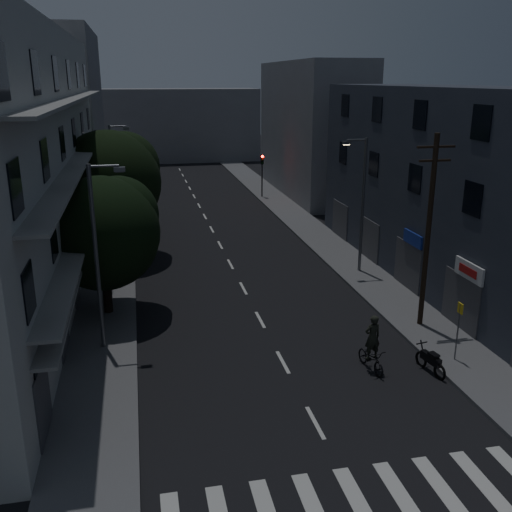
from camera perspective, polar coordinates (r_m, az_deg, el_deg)
name	(u,v)px	position (r m, az deg, el deg)	size (l,w,h in m)	color
ground	(219,243)	(41.33, -3.71, 1.29)	(160.00, 160.00, 0.00)	black
sidewalk_left	(113,248)	(40.99, -14.14, 0.76)	(3.00, 90.00, 0.15)	#565659
sidewalk_right	(318,236)	(42.96, 6.24, 1.95)	(3.00, 90.00, 0.15)	#565659
crosswalk	(358,503)	(17.69, 10.19, -23.12)	(10.90, 3.00, 0.01)	beige
lane_markings	(208,223)	(47.32, -4.81, 3.35)	(0.15, 60.50, 0.01)	beige
building_left	(12,165)	(33.27, -23.18, 8.34)	(7.00, 36.00, 14.00)	#AFB0AB
building_right	(459,190)	(33.84, 19.68, 6.28)	(6.19, 28.00, 11.00)	#2E333F
building_far_left	(68,113)	(62.77, -18.27, 13.40)	(6.00, 20.00, 16.00)	slate
building_far_right	(311,129)	(59.21, 5.54, 12.52)	(6.00, 20.00, 13.00)	slate
building_far_end	(173,125)	(84.76, -8.30, 12.84)	(24.00, 8.00, 10.00)	slate
tree_near	(103,229)	(28.57, -15.02, 2.65)	(5.57, 5.57, 6.87)	black
tree_mid	(109,179)	(37.84, -14.45, 7.50)	(6.68, 6.68, 8.22)	black
tree_far	(115,169)	(48.04, -13.96, 8.47)	(5.50, 5.50, 6.80)	black
traffic_signal_far_right	(262,167)	(56.53, 0.62, 8.90)	(0.28, 0.37, 4.10)	black
traffic_signal_far_left	(126,172)	(54.97, -12.87, 8.23)	(0.28, 0.37, 4.10)	black
street_lamp_left_near	(98,249)	(24.66, -15.48, 0.67)	(1.51, 0.25, 8.00)	slate
street_lamp_right	(361,199)	(34.37, 10.48, 5.63)	(1.51, 0.25, 8.00)	#53555A
street_lamp_left_far	(114,173)	(44.36, -13.99, 8.01)	(1.51, 0.25, 8.00)	slate
utility_pole	(429,228)	(27.16, 16.87, 2.65)	(1.80, 0.24, 9.00)	black
bus_stop_sign	(459,321)	(24.97, 19.63, -6.14)	(0.06, 0.35, 2.52)	#595B60
motorcycle	(431,362)	(24.46, 17.05, -10.06)	(0.60, 1.83, 1.18)	black
cyclist	(371,352)	(23.90, 11.47, -9.36)	(0.92, 1.97, 2.40)	black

